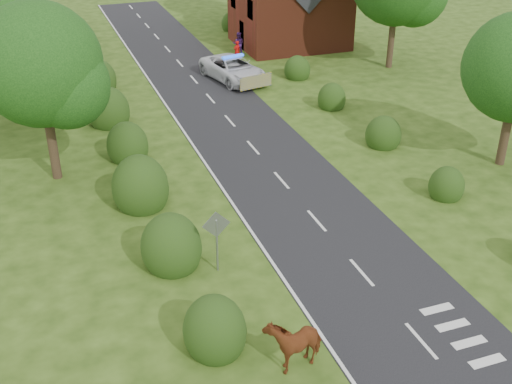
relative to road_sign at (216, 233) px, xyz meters
name	(u,v)px	position (x,y,z in m)	size (l,w,h in m)	color
ground	(362,273)	(5.00, -2.00, -1.65)	(120.00, 120.00, 0.00)	#284210
road	(235,127)	(5.00, 13.00, -1.64)	(6.00, 70.00, 0.02)	black
road_markings	(219,145)	(3.40, 10.93, -1.63)	(4.96, 70.00, 0.01)	white
hedgerow_left	(130,155)	(-1.51, 9.69, -0.91)	(2.75, 50.41, 3.00)	#274318
hedgerow_right	(372,127)	(11.60, 9.21, -1.10)	(2.10, 45.78, 2.10)	#274318
tree_left_a	(46,70)	(-4.75, 9.86, 3.69)	(5.74, 5.60, 8.38)	#332316
tree_left_b	(8,36)	(-6.25, 17.86, 3.39)	(5.74, 5.60, 8.07)	#332316
road_sign	(216,233)	(0.00, 0.00, 0.00)	(1.06, 0.08, 2.53)	gray
cow	(294,343)	(0.78, -5.42, -0.94)	(1.07, 2.02, 1.43)	maroon
police_van	(233,69)	(7.50, 20.98, -0.86)	(3.80, 6.15, 1.73)	silver
pedestrian_red	(237,51)	(9.12, 25.02, -0.88)	(0.56, 0.37, 1.54)	#BB0B0A
pedestrian_purple	(238,44)	(9.73, 26.46, -0.76)	(0.87, 0.67, 1.78)	#3A1A56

